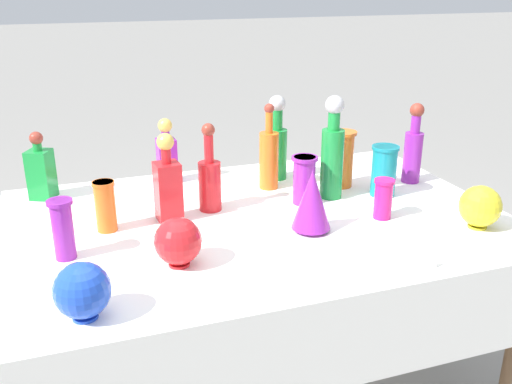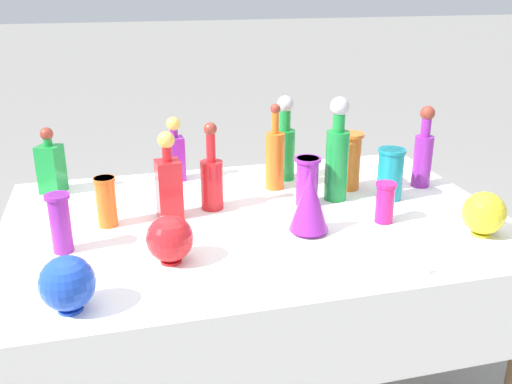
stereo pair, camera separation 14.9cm
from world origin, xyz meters
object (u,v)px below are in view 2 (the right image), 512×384
object	(u,v)px
tall_bottle_0	(285,144)
slender_vase_1	(106,200)
slender_vase_2	(385,201)
cardboard_box_behind_left	(280,233)
slender_vase_4	(349,159)
slender_vase_5	(307,180)
round_bowl_0	(170,239)
round_bowl_1	(484,213)
cardboard_box_behind_right	(280,219)
slender_vase_3	(60,221)
tall_bottle_1	(337,155)
tall_bottle_4	(275,157)
round_bowl_2	(67,283)
square_decanter_1	(51,166)
fluted_vase_0	(309,201)
square_decanter_0	(169,182)
square_decanter_2	(175,152)
tall_bottle_3	(423,153)
tall_bottle_2	(212,178)
slender_vase_0	(390,173)

from	to	relation	value
tall_bottle_0	slender_vase_1	world-z (taller)	tall_bottle_0
slender_vase_2	cardboard_box_behind_left	distance (m)	1.40
slender_vase_4	slender_vase_5	world-z (taller)	slender_vase_4
round_bowl_0	round_bowl_1	world-z (taller)	same
cardboard_box_behind_right	slender_vase_3	bearing A→B (deg)	-130.06
tall_bottle_1	tall_bottle_4	bearing A→B (deg)	137.76
round_bowl_2	tall_bottle_1	bearing A→B (deg)	30.36
round_bowl_2	slender_vase_3	bearing A→B (deg)	95.61
tall_bottle_4	cardboard_box_behind_left	bearing A→B (deg)	70.90
square_decanter_1	slender_vase_4	bearing A→B (deg)	-12.46
fluted_vase_0	round_bowl_1	size ratio (longest dim) A/B	1.45
slender_vase_2	round_bowl_0	bearing A→B (deg)	-171.44
slender_vase_5	square_decanter_1	bearing A→B (deg)	157.96
square_decanter_0	tall_bottle_4	bearing A→B (deg)	23.45
square_decanter_2	slender_vase_2	bearing A→B (deg)	-43.88
round_bowl_0	round_bowl_2	bearing A→B (deg)	-144.79
round_bowl_0	slender_vase_2	bearing A→B (deg)	8.56
square_decanter_1	slender_vase_3	world-z (taller)	square_decanter_1
slender_vase_1	slender_vase_2	size ratio (longest dim) A/B	1.21
slender_vase_3	cardboard_box_behind_left	distance (m)	1.75
slender_vase_5	cardboard_box_behind_left	bearing A→B (deg)	78.44
square_decanter_1	slender_vase_4	world-z (taller)	square_decanter_1
tall_bottle_3	cardboard_box_behind_left	world-z (taller)	tall_bottle_3
tall_bottle_0	round_bowl_1	xyz separation A→B (m)	(0.48, -0.72, -0.08)
slender_vase_1	tall_bottle_3	bearing A→B (deg)	3.95
tall_bottle_2	slender_vase_5	size ratio (longest dim) A/B	1.78
slender_vase_0	round_bowl_2	world-z (taller)	slender_vase_0
square_decanter_1	cardboard_box_behind_left	distance (m)	1.49
square_decanter_0	cardboard_box_behind_left	xyz separation A→B (m)	(0.73, 0.98, -0.73)
fluted_vase_0	cardboard_box_behind_right	size ratio (longest dim) A/B	0.42
tall_bottle_2	round_bowl_1	world-z (taller)	tall_bottle_2
tall_bottle_2	cardboard_box_behind_left	xyz separation A→B (m)	(0.56, 0.94, -0.72)
slender_vase_2	tall_bottle_0	bearing A→B (deg)	111.50
square_decanter_1	round_bowl_2	size ratio (longest dim) A/B	1.74
fluted_vase_0	cardboard_box_behind_right	xyz separation A→B (m)	(0.34, 1.43, -0.71)
tall_bottle_1	slender_vase_5	distance (m)	0.15
tall_bottle_4	cardboard_box_behind_right	distance (m)	1.27
tall_bottle_2	slender_vase_3	bearing A→B (deg)	-155.96
cardboard_box_behind_left	tall_bottle_1	bearing A→B (deg)	-94.42
tall_bottle_1	square_decanter_0	size ratio (longest dim) A/B	1.26
tall_bottle_1	tall_bottle_3	size ratio (longest dim) A/B	1.20
tall_bottle_3	fluted_vase_0	world-z (taller)	tall_bottle_3
round_bowl_0	square_decanter_2	bearing A→B (deg)	81.72
slender_vase_3	round_bowl_2	world-z (taller)	slender_vase_3
tall_bottle_2	slender_vase_0	xyz separation A→B (m)	(0.69, -0.08, -0.01)
tall_bottle_2	square_decanter_1	world-z (taller)	tall_bottle_2
tall_bottle_3	slender_vase_1	world-z (taller)	tall_bottle_3
square_decanter_1	square_decanter_0	bearing A→B (deg)	-41.31
slender_vase_0	tall_bottle_3	bearing A→B (deg)	27.11
round_bowl_0	slender_vase_3	bearing A→B (deg)	153.53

